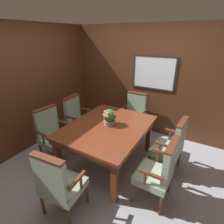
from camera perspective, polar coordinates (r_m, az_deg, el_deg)
ground_plane at (r=3.37m, az=-3.77°, el=-17.31°), size 14.00×14.00×0.00m
wall_back at (r=4.21m, az=9.22°, el=10.03°), size 7.20×0.08×2.45m
wall_left at (r=3.89m, az=-25.64°, el=6.79°), size 0.06×7.20×2.45m
dining_table at (r=3.09m, az=-1.40°, el=-5.97°), size 1.28×1.62×0.77m
chair_head_far at (r=4.12m, az=7.27°, el=-0.38°), size 0.56×0.48×1.01m
chair_head_near at (r=2.43m, az=-17.05°, el=-21.26°), size 0.57×0.50×1.01m
chair_right_near at (r=2.58m, az=15.31°, el=-17.92°), size 0.47×0.55×1.01m
chair_left_near at (r=3.51m, az=-19.07°, el=-6.21°), size 0.50×0.57×1.01m
chair_right_far at (r=3.13m, az=18.90°, el=-10.04°), size 0.49×0.57×1.01m
chair_left_far at (r=3.97m, az=-11.39°, el=-1.67°), size 0.49×0.57×1.01m
potted_plant at (r=3.01m, az=-0.84°, el=-1.66°), size 0.25×0.25×0.29m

